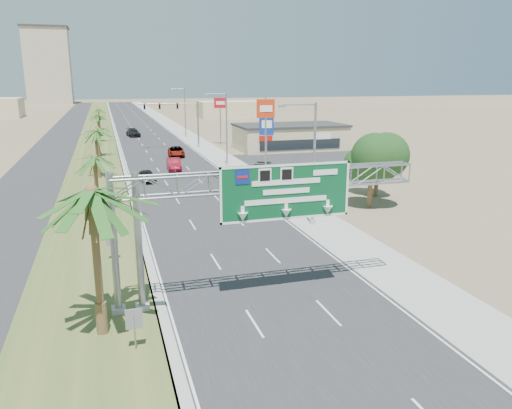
{
  "coord_description": "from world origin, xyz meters",
  "views": [
    {
      "loc": [
        -8.44,
        -14.59,
        11.79
      ],
      "look_at": [
        0.25,
        14.18,
        4.2
      ],
      "focal_mm": 35.0,
      "sensor_mm": 36.0,
      "label": 1
    }
  ],
  "objects": [
    {
      "name": "streetlight_mid",
      "position": [
        7.3,
        52.0,
        4.69
      ],
      "size": [
        3.27,
        0.44,
        10.0
      ],
      "color": "gray",
      "rests_on": "ground"
    },
    {
      "name": "road",
      "position": [
        0.0,
        110.0,
        0.01
      ],
      "size": [
        12.0,
        300.0,
        0.02
      ],
      "primitive_type": "cube",
      "color": "#28282B",
      "rests_on": "ground"
    },
    {
      "name": "car_mid_lane",
      "position": [
        0.01,
        51.0,
        0.8
      ],
      "size": [
        1.94,
        4.93,
        1.6
      ],
      "primitive_type": "imported",
      "rotation": [
        0.0,
        0.0,
        -0.05
      ],
      "color": "maroon",
      "rests_on": "ground"
    },
    {
      "name": "ground",
      "position": [
        0.0,
        0.0,
        0.0
      ],
      "size": [
        600.0,
        600.0,
        0.0
      ],
      "primitive_type": "plane",
      "color": "#8C7A59",
      "rests_on": "ground"
    },
    {
      "name": "oak_near",
      "position": [
        15.0,
        26.0,
        4.53
      ],
      "size": [
        4.5,
        4.5,
        6.8
      ],
      "color": "brown",
      "rests_on": "ground"
    },
    {
      "name": "tower_distant",
      "position": [
        -32.0,
        250.0,
        17.5
      ],
      "size": [
        20.0,
        16.0,
        35.0
      ],
      "primitive_type": "cube",
      "color": "tan",
      "rests_on": "ground"
    },
    {
      "name": "palm_row_c",
      "position": [
        -9.5,
        48.0,
        5.66
      ],
      "size": [
        3.99,
        3.99,
        6.75
      ],
      "color": "brown",
      "rests_on": "ground"
    },
    {
      "name": "sign_gantry",
      "position": [
        -1.06,
        9.93,
        6.06
      ],
      "size": [
        16.75,
        1.24,
        7.5
      ],
      "color": "gray",
      "rests_on": "ground"
    },
    {
      "name": "palm_row_b",
      "position": [
        -9.5,
        32.0,
        4.9
      ],
      "size": [
        3.99,
        3.99,
        5.95
      ],
      "color": "brown",
      "rests_on": "ground"
    },
    {
      "name": "car_right_lane",
      "position": [
        2.0,
        63.04,
        0.75
      ],
      "size": [
        2.99,
        5.59,
        1.49
      ],
      "primitive_type": "imported",
      "rotation": [
        0.0,
        0.0,
        -0.1
      ],
      "color": "gray",
      "rests_on": "ground"
    },
    {
      "name": "median_signback_a",
      "position": [
        -7.8,
        6.0,
        1.45
      ],
      "size": [
        0.75,
        0.08,
        2.08
      ],
      "color": "gray",
      "rests_on": "ground"
    },
    {
      "name": "pole_sign_red_near",
      "position": [
        12.0,
        48.66,
        7.43
      ],
      "size": [
        2.41,
        0.45,
        9.4
      ],
      "color": "gray",
      "rests_on": "ground"
    },
    {
      "name": "building_distant_right",
      "position": [
        30.0,
        140.0,
        2.5
      ],
      "size": [
        20.0,
        12.0,
        5.0
      ],
      "primitive_type": "cube",
      "color": "tan",
      "rests_on": "ground"
    },
    {
      "name": "signal_mast",
      "position": [
        5.17,
        71.97,
        4.85
      ],
      "size": [
        10.28,
        0.71,
        8.0
      ],
      "color": "gray",
      "rests_on": "ground"
    },
    {
      "name": "streetlight_far",
      "position": [
        7.3,
        88.0,
        4.69
      ],
      "size": [
        3.27,
        0.44,
        10.0
      ],
      "color": "gray",
      "rests_on": "ground"
    },
    {
      "name": "palm_row_f",
      "position": [
        -9.5,
        110.0,
        4.71
      ],
      "size": [
        3.99,
        3.99,
        5.75
      ],
      "color": "brown",
      "rests_on": "ground"
    },
    {
      "name": "car_far",
      "position": [
        -2.74,
        93.48,
        0.81
      ],
      "size": [
        2.98,
        5.86,
        1.63
      ],
      "primitive_type": "imported",
      "rotation": [
        0.0,
        0.0,
        0.13
      ],
      "color": "black",
      "rests_on": "ground"
    },
    {
      "name": "opposing_road",
      "position": [
        -17.0,
        110.0,
        0.01
      ],
      "size": [
        8.0,
        300.0,
        0.02
      ],
      "primitive_type": "cube",
      "color": "#28282B",
      "rests_on": "ground"
    },
    {
      "name": "streetlight_near",
      "position": [
        7.3,
        22.0,
        4.69
      ],
      "size": [
        3.27,
        0.44,
        10.0
      ],
      "color": "gray",
      "rests_on": "ground"
    },
    {
      "name": "store_building",
      "position": [
        22.0,
        66.0,
        2.0
      ],
      "size": [
        18.0,
        10.0,
        4.0
      ],
      "primitive_type": "cube",
      "color": "tan",
      "rests_on": "ground"
    },
    {
      "name": "palm_row_d",
      "position": [
        -9.5,
        66.0,
        4.42
      ],
      "size": [
        3.99,
        3.99,
        5.45
      ],
      "color": "brown",
      "rests_on": "ground"
    },
    {
      "name": "pole_sign_blue",
      "position": [
        12.97,
        51.27,
        5.46
      ],
      "size": [
        1.98,
        0.99,
        7.44
      ],
      "color": "gray",
      "rests_on": "ground"
    },
    {
      "name": "pole_sign_red_far",
      "position": [
        11.85,
        74.93,
        6.86
      ],
      "size": [
        2.13,
        1.17,
        8.68
      ],
      "color": "gray",
      "rests_on": "ground"
    },
    {
      "name": "palm_near",
      "position": [
        -9.2,
        8.0,
        6.93
      ],
      "size": [
        5.7,
        5.7,
        8.35
      ],
      "color": "brown",
      "rests_on": "ground"
    },
    {
      "name": "median_grass",
      "position": [
        -10.0,
        110.0,
        0.06
      ],
      "size": [
        7.0,
        300.0,
        0.12
      ],
      "primitive_type": "cube",
      "color": "#3B5224",
      "rests_on": "ground"
    },
    {
      "name": "oak_far",
      "position": [
        18.0,
        30.0,
        3.82
      ],
      "size": [
        3.5,
        3.5,
        5.6
      ],
      "color": "brown",
      "rests_on": "ground"
    },
    {
      "name": "median_signback_b",
      "position": [
        -8.5,
        18.0,
        1.45
      ],
      "size": [
        0.75,
        0.08,
        2.08
      ],
      "color": "gray",
      "rests_on": "ground"
    },
    {
      "name": "sidewalk_right",
      "position": [
        8.5,
        110.0,
        0.05
      ],
      "size": [
        4.0,
        300.0,
        0.1
      ],
      "primitive_type": "cube",
      "color": "#9E9B93",
      "rests_on": "ground"
    },
    {
      "name": "car_left_lane",
      "position": [
        -4.03,
        44.29,
        0.69
      ],
      "size": [
        2.03,
        4.19,
        1.38
      ],
      "primitive_type": "imported",
      "rotation": [
        0.0,
        0.0,
        0.1
      ],
      "color": "black",
      "rests_on": "ground"
    },
    {
      "name": "palm_row_e",
      "position": [
        -9.5,
        85.0,
        5.09
      ],
      "size": [
        3.99,
        3.99,
        6.15
      ],
      "color": "brown",
      "rests_on": "ground"
    }
  ]
}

